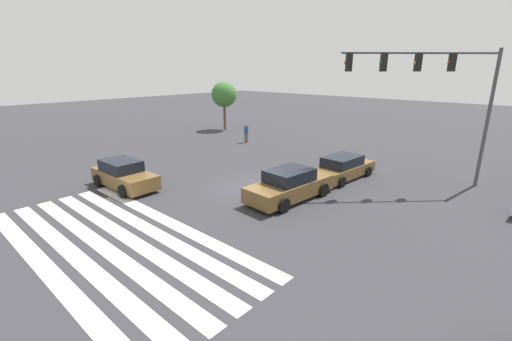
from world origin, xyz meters
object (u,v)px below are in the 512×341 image
Objects in this scene: pedestrian at (246,132)px; car_1 at (124,175)px; traffic_signal_mast at (438,83)px; car_5 at (342,168)px; car_4 at (290,185)px; tree_corner_b at (224,95)px.

car_1 is at bearing -32.23° from pedestrian.
traffic_signal_mast reaches higher than car_5.
traffic_signal_mast is 1.66× the size of car_1.
traffic_signal_mast is 1.47× the size of car_4.
car_1 is at bearing 125.34° from car_4.
car_1 is 13.43m from pedestrian.
car_1 is at bearing -59.70° from tree_corner_b.
pedestrian is (-11.00, 8.38, 0.19)m from car_4.
pedestrian is at bearing -51.97° from traffic_signal_mast.
tree_corner_b is (-9.54, 16.33, 2.95)m from car_1.
car_1 is at bearing -2.35° from traffic_signal_mast.
car_5 is 11.83m from pedestrian.
car_4 is at bearing 29.95° from car_1.
car_4 is at bearing 11.17° from traffic_signal_mast.
car_4 is (-4.36, -6.50, -4.82)m from traffic_signal_mast.
traffic_signal_mast is at bearing -29.48° from car_4.
tree_corner_b is (-21.66, 5.18, -1.88)m from traffic_signal_mast.
traffic_signal_mast is 16.15m from pedestrian.
tree_corner_b is at bearing -163.86° from pedestrian.
car_5 is (0.28, 4.82, -0.08)m from car_4.
car_1 is 2.65× the size of pedestrian.
traffic_signal_mast is 6.60m from car_5.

